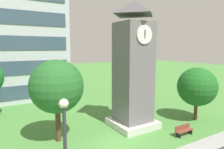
{
  "coord_description": "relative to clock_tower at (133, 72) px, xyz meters",
  "views": [
    {
      "loc": [
        -7.72,
        -12.58,
        7.35
      ],
      "look_at": [
        1.66,
        3.12,
        4.93
      ],
      "focal_mm": 32.22,
      "sensor_mm": 36.0,
      "label": 1
    }
  ],
  "objects": [
    {
      "name": "tree_near_tower",
      "position": [
        6.56,
        -1.98,
        -1.7
      ],
      "size": [
        3.91,
        3.91,
        5.43
      ],
      "color": "#513823",
      "rests_on": "ground"
    },
    {
      "name": "park_bench",
      "position": [
        2.48,
        -3.9,
        -4.7
      ],
      "size": [
        1.8,
        0.49,
        0.88
      ],
      "color": "brown",
      "rests_on": "ground"
    },
    {
      "name": "clock_tower",
      "position": [
        0.0,
        0.0,
        0.0
      ],
      "size": [
        3.86,
        3.86,
        11.47
      ],
      "color": "slate",
      "rests_on": "ground"
    },
    {
      "name": "ground_plane",
      "position": [
        -3.33,
        -2.12,
        -5.17
      ],
      "size": [
        160.0,
        160.0,
        0.0
      ],
      "primitive_type": "plane",
      "color": "#4C893D"
    },
    {
      "name": "office_building",
      "position": [
        -9.14,
        21.02,
        6.03
      ],
      "size": [
        15.86,
        15.12,
        22.4
      ],
      "color": "#B7BCC6",
      "rests_on": "ground"
    },
    {
      "name": "tree_streetside",
      "position": [
        -6.9,
        0.55,
        -0.77
      ],
      "size": [
        4.16,
        4.16,
        6.5
      ],
      "color": "#513823",
      "rests_on": "ground"
    }
  ]
}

